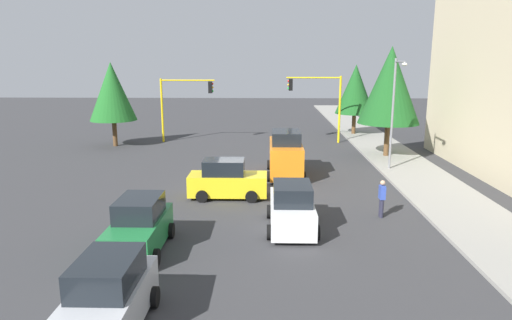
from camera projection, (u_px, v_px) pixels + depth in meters
name	position (u px, v px, depth m)	size (l,w,h in m)	color
ground_plane	(241.00, 187.00, 25.34)	(120.00, 120.00, 0.00)	#353538
sidewalk_kerb	(405.00, 166.00, 29.95)	(80.00, 4.00, 0.15)	gray
lane_arrow_near	(124.00, 286.00, 14.17)	(2.40, 1.10, 1.10)	silver
traffic_signal_far_left	(318.00, 96.00, 38.02)	(0.36, 4.59, 5.60)	yellow
traffic_signal_far_right	(183.00, 97.00, 38.32)	(0.36, 4.59, 5.37)	yellow
street_lamp_curbside	(395.00, 103.00, 27.71)	(2.15, 0.28, 7.00)	slate
tree_opposite_side	(112.00, 92.00, 36.37)	(3.71, 3.71, 6.75)	brown
tree_roadside_mid	(390.00, 85.00, 31.80)	(4.29, 4.29, 7.85)	brown
tree_roadside_far	(355.00, 89.00, 41.77)	(3.57, 3.57, 6.50)	brown
delivery_van_orange	(286.00, 155.00, 27.54)	(4.80, 2.22, 2.77)	orange
car_silver	(107.00, 300.00, 11.65)	(4.15, 1.99, 1.98)	#B2B5BA
car_white	(292.00, 208.00, 18.86)	(4.01, 2.06, 1.98)	white
car_yellow	(227.00, 180.00, 23.21)	(1.97, 3.96, 1.98)	yellow
car_green	(139.00, 227.00, 16.73)	(4.03, 2.00, 1.98)	#1E7238
pedestrian_crossing	(382.00, 198.00, 20.26)	(0.40, 0.24, 1.70)	#262638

